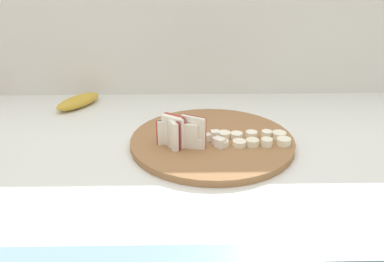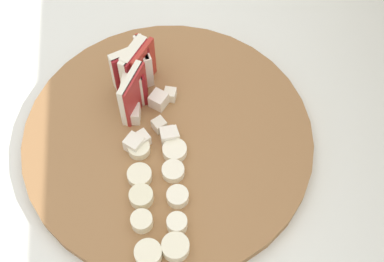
% 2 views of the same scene
% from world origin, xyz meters
% --- Properties ---
extents(tiled_countertop, '(1.46, 0.70, 0.95)m').
position_xyz_m(tiled_countertop, '(0.00, -0.00, 0.47)').
color(tiled_countertop, silver).
rests_on(tiled_countertop, ground).
extents(tile_backsplash, '(2.40, 0.04, 1.32)m').
position_xyz_m(tile_backsplash, '(0.00, 0.37, 0.66)').
color(tile_backsplash, silver).
rests_on(tile_backsplash, ground).
extents(cutting_board, '(0.35, 0.35, 0.01)m').
position_xyz_m(cutting_board, '(0.14, 0.02, 0.95)').
color(cutting_board, olive).
rests_on(cutting_board, tiled_countertop).
extents(apple_wedge_fan, '(0.10, 0.05, 0.07)m').
position_xyz_m(apple_wedge_fan, '(0.06, -0.01, 0.98)').
color(apple_wedge_fan, maroon).
rests_on(apple_wedge_fan, cutting_board).
extents(apple_dice_pile, '(0.09, 0.07, 0.02)m').
position_xyz_m(apple_dice_pile, '(0.12, 0.00, 0.96)').
color(apple_dice_pile, beige).
rests_on(apple_dice_pile, cutting_board).
extents(banana_slice_rows, '(0.15, 0.07, 0.02)m').
position_xyz_m(banana_slice_rows, '(0.22, 0.00, 0.96)').
color(banana_slice_rows, '#F4EAC6').
rests_on(banana_slice_rows, cutting_board).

